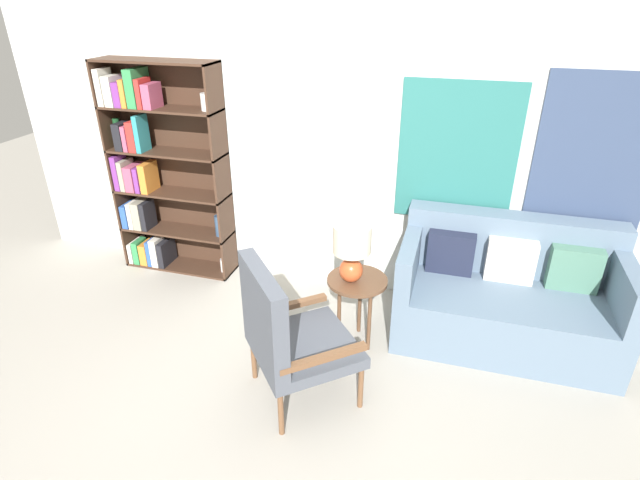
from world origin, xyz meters
TOP-DOWN VIEW (x-y plane):
  - ground_plane at (0.00, 0.00)m, footprint 14.00×14.00m
  - wall_back at (0.05, 2.03)m, footprint 6.40×0.08m
  - bookshelf at (-1.76, 1.85)m, footprint 1.09×0.30m
  - armchair at (-0.00, 0.46)m, footprint 0.89×0.89m
  - couch at (1.39, 1.59)m, footprint 1.62×0.85m
  - side_table at (0.31, 1.18)m, footprint 0.45×0.45m
  - table_lamp at (0.26, 1.14)m, footprint 0.27×0.27m

SIDE VIEW (x-z plane):
  - ground_plane at x=0.00m, z-range 0.00..0.00m
  - couch at x=1.39m, z-range -0.11..0.82m
  - side_table at x=0.31m, z-range 0.21..0.78m
  - armchair at x=0.00m, z-range 0.04..1.06m
  - table_lamp at x=0.26m, z-range 0.62..1.07m
  - bookshelf at x=-1.76m, z-range -0.01..1.95m
  - wall_back at x=0.05m, z-range 0.00..2.70m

